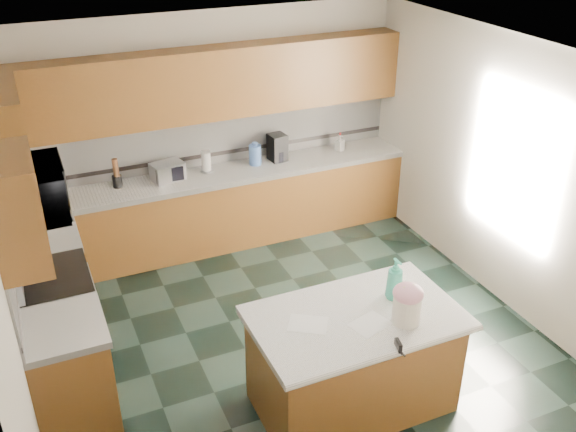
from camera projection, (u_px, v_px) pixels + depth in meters
floor at (288, 336)px, 6.22m from camera, size 4.60×4.60×0.00m
ceiling at (288, 59)px, 4.96m from camera, size 4.60×4.60×0.00m
wall_back at (208, 129)px, 7.47m from camera, size 4.60×0.04×2.70m
wall_front at (449, 383)px, 3.72m from camera, size 4.60×0.04×2.70m
wall_left at (3, 271)px, 4.77m from camera, size 0.04×4.60×2.70m
wall_right at (500, 170)px, 6.42m from camera, size 0.04×4.60×2.70m
back_base_cab at (221, 210)px, 7.64m from camera, size 4.60×0.60×0.86m
back_countertop at (219, 175)px, 7.43m from camera, size 4.60×0.64×0.06m
back_upper_cab at (210, 83)px, 7.05m from camera, size 4.60×0.33×0.78m
back_backsplash at (210, 139)px, 7.50m from camera, size 4.60×0.02×0.63m
back_accent_band at (211, 155)px, 7.59m from camera, size 4.60×0.01×0.05m
left_base_cab_rear at (52, 278)px, 6.36m from camera, size 0.60×0.82×0.86m
left_counter_rear at (44, 237)px, 6.14m from camera, size 0.64×0.82×0.06m
left_base_cab_front at (71, 374)px, 5.12m from camera, size 0.60×0.72×0.86m
left_counter_front at (62, 328)px, 4.90m from camera, size 0.64×0.72×0.06m
left_backsplash at (8, 249)px, 5.28m from camera, size 0.02×2.30×0.63m
left_accent_band at (13, 269)px, 5.37m from camera, size 0.01×2.30×0.05m
left_upper_cab_rear at (5, 131)px, 5.71m from camera, size 0.33×1.09×0.78m
left_upper_cab_front at (16, 210)px, 4.37m from camera, size 0.33×0.72×0.78m
range_body at (61, 321)px, 5.71m from camera, size 0.60×0.76×0.88m
range_oven_door at (95, 317)px, 5.84m from camera, size 0.02×0.68×0.55m
range_cooktop at (52, 278)px, 5.50m from camera, size 0.62×0.78×0.04m
range_handle at (92, 281)px, 5.67m from camera, size 0.02×0.66×0.02m
range_backguard at (17, 273)px, 5.35m from camera, size 0.06×0.76×0.18m
microwave at (34, 191)px, 5.11m from camera, size 0.50×0.73×0.41m
island_base at (353, 363)px, 5.24m from camera, size 1.55×0.89×0.86m
island_top at (356, 318)px, 5.02m from camera, size 1.65×0.99×0.06m
island_bullnose at (389, 355)px, 4.62m from camera, size 1.65×0.07×0.06m
treat_jar at (407, 309)px, 4.88m from camera, size 0.24×0.24×0.23m
treat_jar_lid at (408, 293)px, 4.81m from camera, size 0.24×0.24×0.15m
treat_jar_knob at (409, 288)px, 4.79m from camera, size 0.08×0.03×0.03m
treat_jar_knob_end_l at (404, 289)px, 4.77m from camera, size 0.04×0.04×0.04m
treat_jar_knob_end_r at (413, 287)px, 4.80m from camera, size 0.04×0.04×0.04m
soap_bottle_island at (395, 279)px, 5.12m from camera, size 0.14×0.14×0.36m
paper_sheet_a at (370, 324)px, 4.90m from camera, size 0.35×0.30×0.00m
paper_sheet_b at (308, 324)px, 4.90m from camera, size 0.37×0.35×0.00m
clamp_body at (398, 346)px, 4.65m from camera, size 0.05×0.10×0.09m
clamp_handle at (402, 353)px, 4.61m from camera, size 0.02×0.07×0.02m
knife_block at (59, 187)px, 6.77m from camera, size 0.16×0.20×0.28m
utensil_crock at (117, 181)px, 7.04m from camera, size 0.11×0.11×0.13m
utensil_bundle at (115, 168)px, 6.96m from camera, size 0.06×0.06×0.20m
toaster_oven at (168, 171)px, 7.20m from camera, size 0.39×0.31×0.20m
toaster_oven_door at (170, 175)px, 7.11m from camera, size 0.31×0.01×0.16m
paper_towel at (206, 162)px, 7.40m from camera, size 0.11×0.11×0.24m
paper_towel_base at (207, 171)px, 7.45m from camera, size 0.16×0.16×0.01m
water_jug at (255, 155)px, 7.57m from camera, size 0.15×0.15×0.24m
water_jug_neck at (255, 144)px, 7.51m from camera, size 0.07×0.07×0.03m
coffee_maker at (277, 147)px, 7.68m from camera, size 0.21×0.23×0.32m
coffee_carafe at (279, 156)px, 7.68m from camera, size 0.13×0.13×0.13m
soap_bottle_back at (340, 143)px, 7.97m from camera, size 0.12×0.12×0.20m
soap_back_cap at (340, 134)px, 7.92m from camera, size 0.02×0.02×0.03m
window_light_proxy at (514, 164)px, 6.17m from camera, size 0.02×1.40×1.10m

